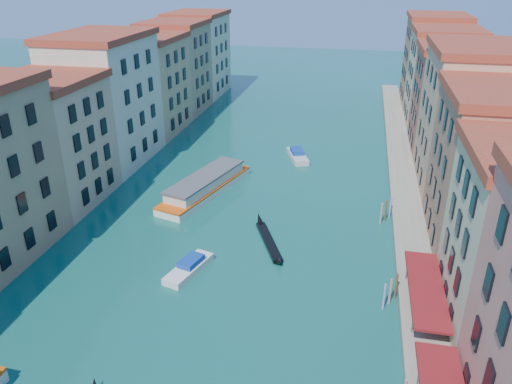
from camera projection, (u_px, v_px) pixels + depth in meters
left_bank_palazzos at (87, 115)px, 75.90m from camera, size 12.80×128.40×21.00m
right_bank_palazzos at (476, 138)px, 65.60m from camera, size 12.80×128.40×21.00m
quay at (405, 196)px, 70.99m from camera, size 4.00×140.00×1.00m
mooring_poles_right at (394, 377)px, 39.06m from camera, size 1.44×54.24×3.20m
vaporetto_far at (206, 185)px, 72.70m from camera, size 9.37×19.46×2.83m
gondola_far at (268, 240)px, 60.22m from camera, size 5.80×11.41×1.72m
motorboat_mid at (189, 267)px, 54.49m from camera, size 3.96×7.21×1.42m
motorboat_far at (297, 155)px, 85.95m from camera, size 4.80×7.87×1.56m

